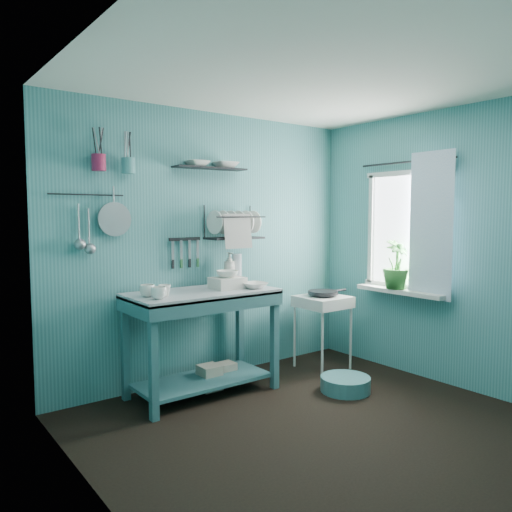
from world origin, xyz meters
TOP-DOWN VIEW (x-y plane):
  - floor at (0.00, 0.00)m, footprint 3.20×3.20m
  - ceiling at (0.00, 0.00)m, footprint 3.20×3.20m
  - wall_back at (0.00, 1.50)m, footprint 3.20×0.00m
  - wall_left at (-1.60, 0.00)m, footprint 0.00×3.00m
  - wall_right at (1.60, 0.00)m, footprint 0.00×3.00m
  - work_counter at (-0.32, 1.13)m, footprint 1.37×0.86m
  - mug_left at (-0.80, 0.97)m, footprint 0.12×0.12m
  - mug_mid at (-0.70, 1.07)m, footprint 0.14×0.14m
  - mug_right at (-0.82, 1.13)m, footprint 0.17×0.17m
  - wash_tub at (-0.07, 1.11)m, footprint 0.28×0.22m
  - tub_bowl at (-0.07, 1.11)m, footprint 0.20×0.19m
  - soap_bottle at (0.10, 1.33)m, footprint 0.12×0.12m
  - water_bottle at (0.20, 1.35)m, footprint 0.09×0.09m
  - counter_bowl at (0.13, 0.98)m, footprint 0.22×0.22m
  - hotplate_stand at (1.03, 1.03)m, footprint 0.54×0.54m
  - frying_pan at (1.03, 1.03)m, footprint 0.30×0.30m
  - knife_strip at (-0.29, 1.47)m, footprint 0.32×0.03m
  - dish_rack at (0.19, 1.37)m, footprint 0.58×0.32m
  - upper_shelf at (-0.06, 1.40)m, footprint 0.71×0.22m
  - shelf_bowl_left at (-0.19, 1.40)m, footprint 0.22×0.22m
  - shelf_bowl_right at (0.11, 1.40)m, footprint 0.26×0.26m
  - utensil_cup_magenta at (-1.08, 1.42)m, footprint 0.11×0.11m
  - utensil_cup_teal at (-0.84, 1.42)m, footprint 0.11×0.11m
  - colander at (-0.95, 1.45)m, footprint 0.28×0.03m
  - ladle_outer at (-1.24, 1.46)m, footprint 0.01×0.01m
  - ladle_inner at (-1.16, 1.46)m, footprint 0.01×0.01m
  - hook_rail at (-1.17, 1.47)m, footprint 0.60×0.01m
  - window_glass at (1.59, 0.45)m, footprint 0.00×1.10m
  - windowsill at (1.50, 0.45)m, footprint 0.16×0.95m
  - curtain at (1.52, 0.15)m, footprint 0.00×1.35m
  - curtain_rod at (1.54, 0.45)m, footprint 0.02×1.05m
  - potted_plant at (1.50, 0.50)m, footprint 0.28×0.28m
  - storage_tin_large at (-0.22, 1.18)m, footprint 0.18×0.18m
  - storage_tin_small at (-0.02, 1.21)m, footprint 0.15×0.15m
  - floor_basin at (0.71, 0.42)m, footprint 0.44×0.44m

SIDE VIEW (x-z plane):
  - floor at x=0.00m, z-range 0.00..0.00m
  - floor_basin at x=0.71m, z-range 0.00..0.13m
  - storage_tin_small at x=-0.02m, z-range 0.00..0.20m
  - storage_tin_large at x=-0.22m, z-range 0.00..0.22m
  - hotplate_stand at x=1.03m, z-range 0.00..0.73m
  - work_counter at x=-0.32m, z-range 0.00..0.90m
  - frying_pan at x=1.03m, z-range 0.75..0.79m
  - windowsill at x=1.50m, z-range 0.79..0.83m
  - counter_bowl at x=0.13m, z-range 0.90..0.95m
  - mug_mid at x=-0.70m, z-range 0.90..0.99m
  - mug_left at x=-0.80m, z-range 0.90..1.00m
  - mug_right at x=-0.82m, z-range 0.90..1.00m
  - wash_tub at x=-0.07m, z-range 0.90..1.00m
  - tub_bowl at x=-0.07m, z-range 1.00..1.06m
  - water_bottle at x=0.20m, z-range 0.90..1.18m
  - soap_bottle at x=0.10m, z-range 0.90..1.20m
  - potted_plant at x=1.50m, z-range 0.83..1.31m
  - wall_back at x=0.00m, z-range -0.35..2.85m
  - wall_left at x=-1.60m, z-range -0.25..2.75m
  - wall_right at x=1.60m, z-range -0.25..2.75m
  - knife_strip at x=-0.29m, z-range 1.31..1.34m
  - window_glass at x=1.59m, z-range 0.85..1.95m
  - ladle_inner at x=-1.16m, z-range 1.30..1.60m
  - curtain at x=1.52m, z-range 0.77..2.12m
  - dish_rack at x=0.19m, z-range 1.32..1.64m
  - ladle_outer at x=-1.24m, z-range 1.34..1.64m
  - colander at x=-0.95m, z-range 1.37..1.65m
  - hook_rail at x=-1.17m, z-range 1.70..1.72m
  - utensil_cup_teal at x=-0.84m, z-range 1.89..2.02m
  - utensil_cup_magenta at x=-1.08m, z-range 1.90..2.03m
  - upper_shelf at x=-0.06m, z-range 1.97..1.98m
  - shelf_bowl_left at x=-0.19m, z-range 2.00..2.05m
  - curtain_rod at x=1.54m, z-range 2.04..2.06m
  - shelf_bowl_right at x=0.11m, z-range 2.07..2.12m
  - ceiling at x=0.00m, z-range 2.50..2.50m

